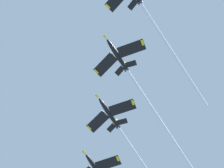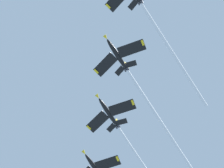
% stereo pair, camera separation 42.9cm
% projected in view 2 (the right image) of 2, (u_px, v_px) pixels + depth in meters
% --- Properties ---
extents(jet_lead, '(47.27, 19.91, 23.06)m').
position_uv_depth(jet_lead, '(150.00, 18.00, 145.85)').
color(jet_lead, black).
extents(jet_second, '(50.06, 19.90, 23.46)m').
position_uv_depth(jet_second, '(137.00, 85.00, 154.43)').
color(jet_second, black).
extents(jet_third, '(47.75, 19.91, 22.62)m').
position_uv_depth(jet_third, '(122.00, 133.00, 160.87)').
color(jet_third, black).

